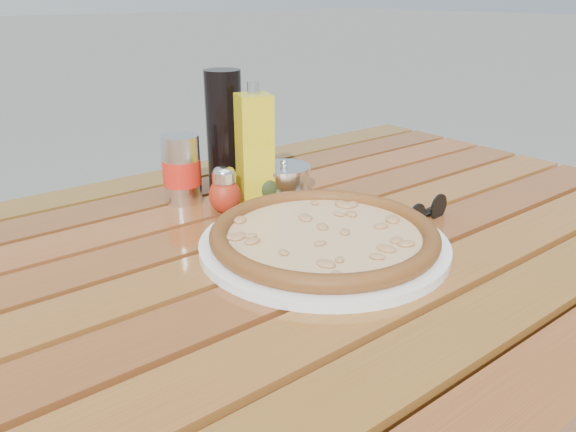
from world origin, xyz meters
TOP-DOWN VIEW (x-y plane):
  - table at (0.00, -0.00)m, footprint 1.40×0.90m
  - plate at (0.01, -0.05)m, footprint 0.37×0.37m
  - pizza at (0.01, -0.05)m, footprint 0.34×0.34m
  - pepper_shaker at (-0.03, 0.16)m, footprint 0.07×0.07m
  - oregano_shaker at (0.06, 0.16)m, footprint 0.06×0.06m
  - dark_bottle at (0.04, 0.26)m, footprint 0.08×0.08m
  - soda_can at (-0.06, 0.25)m, footprint 0.08×0.08m
  - olive_oil_cruet at (0.04, 0.17)m, footprint 0.07×0.07m
  - parmesan_tin at (0.10, 0.16)m, footprint 0.10×0.10m
  - sunglasses at (0.21, -0.08)m, footprint 0.11×0.03m

SIDE VIEW (x-z plane):
  - table at x=0.00m, z-range 0.30..1.05m
  - plate at x=0.01m, z-range 0.75..0.76m
  - sunglasses at x=0.21m, z-range 0.74..0.79m
  - pizza at x=0.01m, z-range 0.76..0.79m
  - parmesan_tin at x=0.10m, z-range 0.74..0.82m
  - pepper_shaker at x=-0.03m, z-range 0.75..0.83m
  - oregano_shaker at x=0.06m, z-range 0.75..0.83m
  - soda_can at x=-0.06m, z-range 0.75..0.87m
  - olive_oil_cruet at x=0.04m, z-range 0.74..0.95m
  - dark_bottle at x=0.04m, z-range 0.75..0.97m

